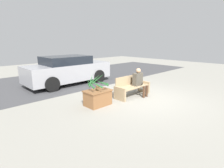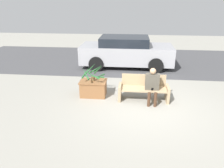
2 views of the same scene
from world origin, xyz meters
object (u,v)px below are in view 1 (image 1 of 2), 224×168
(bench, at_px, (132,87))
(potted_plant, at_px, (98,83))
(planter_box, at_px, (98,97))
(parked_car, at_px, (68,70))
(person_seated, at_px, (139,81))

(bench, xyz_separation_m, potted_plant, (-1.77, 0.12, 0.46))
(bench, bearing_deg, planter_box, 175.76)
(bench, xyz_separation_m, parked_car, (-0.76, 3.86, 0.38))
(person_seated, xyz_separation_m, planter_box, (-2.04, 0.32, -0.34))
(potted_plant, xyz_separation_m, parked_car, (1.01, 3.73, -0.08))
(bench, height_order, potted_plant, potted_plant)
(bench, height_order, parked_car, parked_car)
(potted_plant, relative_size, parked_car, 0.18)
(person_seated, bearing_deg, potted_plant, 171.43)
(planter_box, bearing_deg, bench, -4.24)
(person_seated, bearing_deg, planter_box, 171.18)
(bench, relative_size, potted_plant, 2.05)
(person_seated, xyz_separation_m, parked_car, (-1.03, 4.04, 0.13))
(bench, height_order, planter_box, bench)
(person_seated, height_order, parked_car, parked_car)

